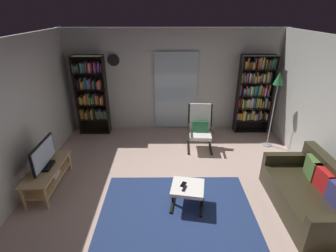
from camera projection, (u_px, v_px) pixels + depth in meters
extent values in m
plane|color=#C0A293|center=(176.00, 197.00, 4.47)|extent=(7.02, 7.02, 0.00)
cube|color=beige|center=(173.00, 81.00, 6.56)|extent=(5.60, 0.06, 2.60)
cube|color=beige|center=(1.00, 130.00, 3.91)|extent=(0.06, 6.00, 2.60)
cube|color=silver|center=(176.00, 91.00, 6.61)|extent=(1.10, 0.01, 2.00)
cube|color=navy|center=(177.00, 208.00, 4.21)|extent=(2.48, 1.69, 0.01)
cube|color=tan|center=(46.00, 168.00, 4.52)|extent=(0.46, 1.21, 0.02)
cube|color=tan|center=(49.00, 179.00, 4.62)|extent=(0.42, 1.15, 0.02)
cylinder|color=tan|center=(46.00, 199.00, 4.12)|extent=(0.05, 0.05, 0.42)
cylinder|color=tan|center=(69.00, 161.00, 5.12)|extent=(0.05, 0.05, 0.42)
cylinder|color=tan|center=(23.00, 199.00, 4.11)|extent=(0.05, 0.05, 0.42)
cylinder|color=tan|center=(51.00, 161.00, 5.12)|extent=(0.05, 0.05, 0.42)
cube|color=silver|center=(50.00, 175.00, 4.65)|extent=(0.28, 0.28, 0.07)
cube|color=black|center=(46.00, 166.00, 4.51)|extent=(0.20, 0.32, 0.05)
cube|color=black|center=(43.00, 154.00, 4.41)|extent=(0.04, 0.81, 0.44)
cube|color=silver|center=(44.00, 154.00, 4.41)|extent=(0.01, 0.76, 0.40)
cube|color=black|center=(77.00, 96.00, 6.39)|extent=(0.02, 0.30, 2.00)
cube|color=black|center=(107.00, 96.00, 6.39)|extent=(0.02, 0.30, 2.00)
cube|color=black|center=(93.00, 94.00, 6.52)|extent=(0.76, 0.02, 2.00)
cube|color=black|center=(96.00, 132.00, 6.80)|extent=(0.73, 0.28, 0.02)
cube|color=black|center=(95.00, 118.00, 6.64)|extent=(0.73, 0.28, 0.02)
cube|color=black|center=(93.00, 104.00, 6.48)|extent=(0.73, 0.28, 0.02)
cube|color=black|center=(91.00, 88.00, 6.31)|extent=(0.73, 0.28, 0.02)
cube|color=black|center=(89.00, 72.00, 6.14)|extent=(0.73, 0.28, 0.02)
cube|color=black|center=(87.00, 56.00, 5.98)|extent=(0.73, 0.28, 0.02)
cube|color=orange|center=(82.00, 114.00, 6.60)|extent=(0.04, 0.16, 0.23)
cube|color=olive|center=(83.00, 114.00, 6.58)|extent=(0.04, 0.16, 0.24)
cube|color=purple|center=(85.00, 115.00, 6.62)|extent=(0.03, 0.16, 0.17)
cube|color=orange|center=(87.00, 115.00, 6.59)|extent=(0.04, 0.19, 0.17)
cube|color=brown|center=(88.00, 114.00, 6.60)|extent=(0.03, 0.20, 0.24)
cube|color=brown|center=(90.00, 114.00, 6.61)|extent=(0.04, 0.15, 0.19)
cube|color=gold|center=(92.00, 115.00, 6.60)|extent=(0.03, 0.13, 0.19)
cube|color=#A59E30|center=(93.00, 113.00, 6.57)|extent=(0.03, 0.24, 0.27)
cube|color=#1B252F|center=(94.00, 114.00, 6.57)|extent=(0.04, 0.15, 0.26)
cube|color=#3B8F4B|center=(96.00, 114.00, 6.59)|extent=(0.03, 0.10, 0.20)
cube|color=red|center=(97.00, 114.00, 6.60)|extent=(0.03, 0.20, 0.21)
cube|color=#418E4D|center=(99.00, 115.00, 6.59)|extent=(0.02, 0.21, 0.20)
cube|color=#3D56A2|center=(100.00, 114.00, 6.58)|extent=(0.04, 0.12, 0.25)
cube|color=#448A4F|center=(102.00, 115.00, 6.61)|extent=(0.04, 0.17, 0.18)
cube|color=brown|center=(104.00, 114.00, 6.61)|extent=(0.04, 0.21, 0.21)
cube|color=beige|center=(106.00, 115.00, 6.60)|extent=(0.03, 0.11, 0.19)
cube|color=green|center=(107.00, 115.00, 6.61)|extent=(0.03, 0.23, 0.17)
cube|color=black|center=(79.00, 100.00, 6.43)|extent=(0.03, 0.20, 0.19)
cube|color=orange|center=(81.00, 100.00, 6.44)|extent=(0.04, 0.23, 0.19)
cube|color=#5D9990|center=(83.00, 100.00, 6.45)|extent=(0.02, 0.23, 0.17)
cube|color=gold|center=(84.00, 101.00, 6.43)|extent=(0.04, 0.13, 0.16)
cube|color=orange|center=(86.00, 99.00, 6.41)|extent=(0.03, 0.21, 0.24)
cube|color=red|center=(87.00, 98.00, 6.42)|extent=(0.04, 0.19, 0.27)
cube|color=#408851|center=(89.00, 98.00, 6.43)|extent=(0.03, 0.22, 0.27)
cube|color=#3D8D48|center=(90.00, 100.00, 6.42)|extent=(0.03, 0.22, 0.19)
cube|color=orange|center=(93.00, 100.00, 6.46)|extent=(0.03, 0.18, 0.15)
cube|color=brown|center=(94.00, 99.00, 6.41)|extent=(0.04, 0.13, 0.25)
cube|color=#3F59A1|center=(96.00, 98.00, 6.42)|extent=(0.03, 0.14, 0.26)
cube|color=#A09638|center=(97.00, 99.00, 6.41)|extent=(0.03, 0.18, 0.23)
cube|color=red|center=(99.00, 99.00, 6.44)|extent=(0.03, 0.22, 0.23)
cube|color=#1C2E1E|center=(100.00, 99.00, 6.42)|extent=(0.03, 0.16, 0.22)
cube|color=gold|center=(102.00, 100.00, 6.43)|extent=(0.04, 0.23, 0.18)
cube|color=red|center=(103.00, 99.00, 6.41)|extent=(0.03, 0.20, 0.24)
cube|color=#291A2C|center=(105.00, 100.00, 6.43)|extent=(0.04, 0.11, 0.21)
cube|color=#1F2332|center=(76.00, 84.00, 6.25)|extent=(0.03, 0.16, 0.24)
cube|color=brown|center=(78.00, 85.00, 6.27)|extent=(0.04, 0.11, 0.17)
cube|color=#2E1D23|center=(79.00, 84.00, 6.24)|extent=(0.02, 0.23, 0.22)
cube|color=orange|center=(81.00, 83.00, 6.25)|extent=(0.03, 0.10, 0.25)
cube|color=gold|center=(82.00, 85.00, 6.27)|extent=(0.03, 0.22, 0.17)
cube|color=#AA8937|center=(84.00, 85.00, 6.25)|extent=(0.04, 0.13, 0.19)
cube|color=#3859AA|center=(86.00, 83.00, 6.25)|extent=(0.02, 0.22, 0.27)
cube|color=#2D8248|center=(87.00, 83.00, 6.25)|extent=(0.03, 0.12, 0.25)
cube|color=#598CA3|center=(89.00, 84.00, 6.26)|extent=(0.04, 0.21, 0.21)
cube|color=purple|center=(90.00, 83.00, 6.24)|extent=(0.03, 0.16, 0.25)
cube|color=#2A1C2E|center=(92.00, 85.00, 6.27)|extent=(0.03, 0.17, 0.17)
cube|color=#2F8046|center=(94.00, 84.00, 6.27)|extent=(0.04, 0.21, 0.20)
cube|color=black|center=(96.00, 84.00, 6.27)|extent=(0.04, 0.17, 0.19)
cube|color=purple|center=(98.00, 85.00, 6.27)|extent=(0.04, 0.20, 0.17)
cube|color=orange|center=(99.00, 84.00, 6.25)|extent=(0.04, 0.20, 0.20)
cube|color=red|center=(101.00, 84.00, 6.24)|extent=(0.03, 0.13, 0.23)
cube|color=#232926|center=(103.00, 84.00, 6.27)|extent=(0.02, 0.17, 0.21)
cube|color=#2F7B49|center=(74.00, 68.00, 6.08)|extent=(0.02, 0.23, 0.20)
cube|color=#9B4193|center=(76.00, 69.00, 6.11)|extent=(0.04, 0.20, 0.15)
cube|color=#377C3D|center=(78.00, 68.00, 6.09)|extent=(0.04, 0.13, 0.19)
cube|color=#202F1D|center=(80.00, 67.00, 6.09)|extent=(0.04, 0.11, 0.23)
cube|color=teal|center=(82.00, 67.00, 6.08)|extent=(0.04, 0.22, 0.23)
cube|color=#338149|center=(84.00, 68.00, 6.09)|extent=(0.04, 0.19, 0.22)
cube|color=#953C8F|center=(86.00, 67.00, 6.10)|extent=(0.03, 0.16, 0.25)
cube|color=#CE3C33|center=(88.00, 69.00, 6.10)|extent=(0.04, 0.14, 0.17)
cube|color=beige|center=(90.00, 67.00, 6.09)|extent=(0.04, 0.21, 0.22)
cube|color=red|center=(92.00, 67.00, 6.08)|extent=(0.04, 0.14, 0.24)
cube|color=beige|center=(94.00, 69.00, 6.11)|extent=(0.03, 0.10, 0.16)
cube|color=#893F8B|center=(95.00, 67.00, 6.07)|extent=(0.04, 0.20, 0.24)
cube|color=#3366AE|center=(98.00, 69.00, 6.12)|extent=(0.03, 0.14, 0.16)
cube|color=#9C408E|center=(99.00, 67.00, 6.08)|extent=(0.04, 0.13, 0.25)
cube|color=#9C3C8C|center=(101.00, 68.00, 6.11)|extent=(0.04, 0.14, 0.19)
cube|color=black|center=(238.00, 95.00, 6.48)|extent=(0.02, 0.30, 2.00)
cube|color=black|center=(271.00, 95.00, 6.48)|extent=(0.02, 0.30, 2.00)
cube|color=black|center=(253.00, 93.00, 6.61)|extent=(0.85, 0.02, 2.00)
cube|color=black|center=(249.00, 130.00, 6.89)|extent=(0.82, 0.28, 0.02)
cube|color=black|center=(251.00, 119.00, 6.76)|extent=(0.82, 0.28, 0.02)
cube|color=black|center=(252.00, 107.00, 6.62)|extent=(0.82, 0.28, 0.02)
cube|color=black|center=(254.00, 95.00, 6.48)|extent=(0.82, 0.28, 0.02)
cube|color=black|center=(256.00, 82.00, 6.34)|extent=(0.82, 0.28, 0.02)
cube|color=black|center=(258.00, 69.00, 6.20)|extent=(0.82, 0.28, 0.02)
cube|color=black|center=(260.00, 55.00, 6.07)|extent=(0.82, 0.28, 0.02)
cube|color=#9B4687|center=(237.00, 116.00, 6.71)|extent=(0.04, 0.14, 0.16)
cube|color=#A39B31|center=(239.00, 116.00, 6.73)|extent=(0.04, 0.16, 0.18)
cube|color=orange|center=(241.00, 116.00, 6.71)|extent=(0.04, 0.18, 0.18)
cube|color=gold|center=(243.00, 115.00, 6.69)|extent=(0.03, 0.23, 0.25)
cube|color=beige|center=(244.00, 115.00, 6.69)|extent=(0.02, 0.20, 0.25)
cube|color=#292833|center=(245.00, 115.00, 6.72)|extent=(0.04, 0.24, 0.22)
cube|color=gold|center=(247.00, 116.00, 6.73)|extent=(0.03, 0.24, 0.17)
cube|color=#40903C|center=(249.00, 116.00, 6.70)|extent=(0.03, 0.14, 0.18)
cube|color=brown|center=(250.00, 115.00, 6.73)|extent=(0.03, 0.19, 0.20)
cube|color=beige|center=(251.00, 114.00, 6.72)|extent=(0.02, 0.20, 0.25)
cube|color=#A39739|center=(253.00, 114.00, 6.72)|extent=(0.03, 0.20, 0.24)
cube|color=beige|center=(254.00, 116.00, 6.71)|extent=(0.03, 0.23, 0.16)
cube|color=#943994|center=(256.00, 116.00, 6.70)|extent=(0.03, 0.18, 0.18)
cube|color=#1A2F32|center=(258.00, 115.00, 6.71)|extent=(0.03, 0.22, 0.24)
cube|color=#A98B33|center=(260.00, 114.00, 6.72)|extent=(0.04, 0.17, 0.25)
cube|color=#318142|center=(261.00, 116.00, 6.74)|extent=(0.04, 0.13, 0.16)
cube|color=#2E1D1D|center=(263.00, 115.00, 6.70)|extent=(0.02, 0.24, 0.24)
cube|color=brown|center=(264.00, 115.00, 6.72)|extent=(0.03, 0.16, 0.21)
cube|color=beige|center=(266.00, 116.00, 6.71)|extent=(0.03, 0.19, 0.18)
cube|color=red|center=(238.00, 103.00, 6.58)|extent=(0.04, 0.12, 0.20)
cube|color=brown|center=(240.00, 102.00, 6.57)|extent=(0.03, 0.14, 0.26)
cube|color=gold|center=(242.00, 103.00, 6.57)|extent=(0.03, 0.22, 0.24)
cube|color=#2B6CAB|center=(243.00, 104.00, 6.57)|extent=(0.02, 0.19, 0.18)
cube|color=#398553|center=(245.00, 103.00, 6.55)|extent=(0.02, 0.16, 0.23)
cube|color=orange|center=(246.00, 103.00, 6.59)|extent=(0.03, 0.21, 0.20)
cube|color=beige|center=(248.00, 103.00, 6.56)|extent=(0.04, 0.12, 0.23)
cube|color=beige|center=(250.00, 103.00, 6.59)|extent=(0.03, 0.17, 0.20)
cube|color=beige|center=(251.00, 102.00, 6.56)|extent=(0.04, 0.17, 0.26)
cube|color=#275AAC|center=(253.00, 102.00, 6.57)|extent=(0.04, 0.19, 0.27)
cube|color=brown|center=(255.00, 103.00, 6.58)|extent=(0.03, 0.10, 0.20)
cube|color=#408C48|center=(256.00, 102.00, 6.57)|extent=(0.04, 0.17, 0.26)
cube|color=gold|center=(258.00, 103.00, 6.57)|extent=(0.03, 0.13, 0.24)
cube|color=orange|center=(260.00, 103.00, 6.56)|extent=(0.03, 0.16, 0.25)
cube|color=#893491|center=(261.00, 105.00, 6.57)|extent=(0.02, 0.19, 0.15)
cube|color=#97993A|center=(263.00, 104.00, 6.57)|extent=(0.04, 0.12, 0.18)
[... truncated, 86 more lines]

